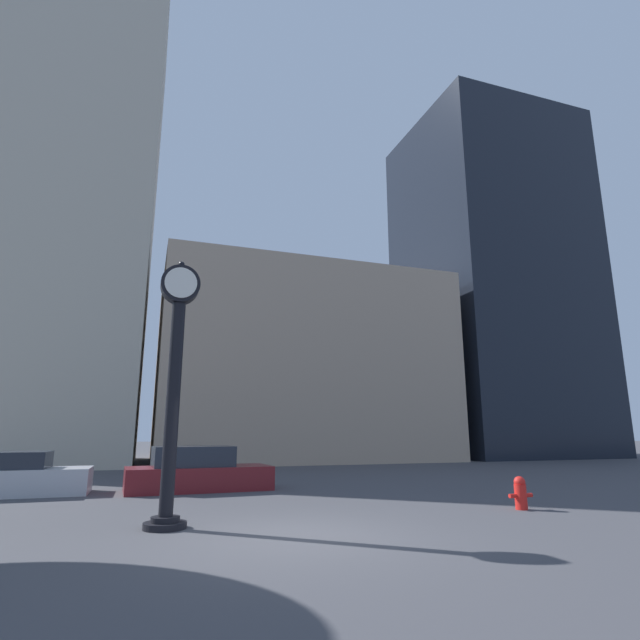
{
  "coord_description": "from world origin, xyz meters",
  "views": [
    {
      "loc": [
        -2.67,
        -8.86,
        1.76
      ],
      "look_at": [
        4.11,
        10.8,
        6.47
      ],
      "focal_mm": 28.0,
      "sensor_mm": 36.0,
      "label": 1
    }
  ],
  "objects": [
    {
      "name": "street_clock",
      "position": [
        -2.18,
        1.51,
        2.85
      ],
      "size": [
        0.81,
        0.81,
        5.28
      ],
      "color": "black",
      "rests_on": "ground_plane"
    },
    {
      "name": "building_glass_modern",
      "position": [
        23.72,
        24.0,
        13.78
      ],
      "size": [
        12.6,
        12.0,
        27.57
      ],
      "color": "black",
      "rests_on": "ground_plane"
    },
    {
      "name": "car_maroon",
      "position": [
        -1.01,
        7.8,
        0.56
      ],
      "size": [
        4.49,
        2.1,
        1.34
      ],
      "rotation": [
        0.0,
        0.0,
        0.06
      ],
      "color": "maroon",
      "rests_on": "ground_plane"
    },
    {
      "name": "car_silver",
      "position": [
        -6.27,
        8.17,
        0.52
      ],
      "size": [
        4.25,
        1.73,
        1.22
      ],
      "rotation": [
        0.0,
        0.0,
        -0.0
      ],
      "color": "#BCBCC1",
      "rests_on": "ground_plane"
    },
    {
      "name": "ground_plane",
      "position": [
        0.0,
        0.0,
        0.0
      ],
      "size": [
        200.0,
        200.0,
        0.0
      ],
      "primitive_type": "plane",
      "color": "#424247"
    },
    {
      "name": "building_storefront_row",
      "position": [
        7.07,
        24.0,
        6.07
      ],
      "size": [
        18.5,
        12.0,
        12.13
      ],
      "color": "tan",
      "rests_on": "ground_plane"
    },
    {
      "name": "fire_hydrant_near",
      "position": [
        5.83,
        1.28,
        0.38
      ],
      "size": [
        0.64,
        0.28,
        0.75
      ],
      "color": "red",
      "rests_on": "ground_plane"
    },
    {
      "name": "building_tall_tower",
      "position": [
        -8.11,
        24.0,
        15.41
      ],
      "size": [
        10.0,
        12.0,
        30.83
      ],
      "color": "#BCB29E",
      "rests_on": "ground_plane"
    }
  ]
}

